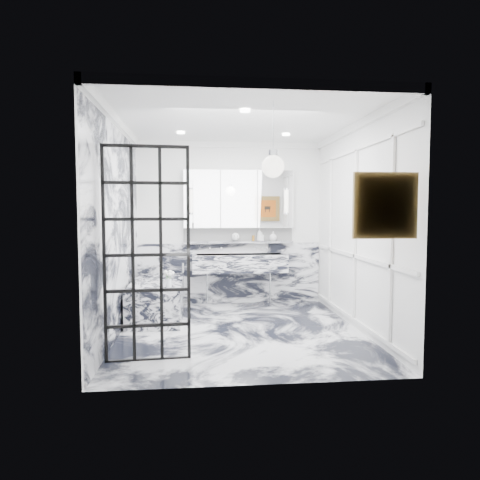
{
  "coord_description": "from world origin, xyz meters",
  "views": [
    {
      "loc": [
        -0.56,
        -5.64,
        1.62
      ],
      "look_at": [
        0.05,
        0.5,
        1.19
      ],
      "focal_mm": 32.0,
      "sensor_mm": 36.0,
      "label": 1
    }
  ],
  "objects": [
    {
      "name": "flower_vase",
      "position": [
        -0.96,
        0.33,
        0.61
      ],
      "size": [
        0.07,
        0.07,
        0.12
      ],
      "primitive_type": "cylinder",
      "color": "silver",
      "rests_on": "bathtub"
    },
    {
      "name": "amber_bottle",
      "position": [
        0.4,
        1.71,
        1.14
      ],
      "size": [
        0.04,
        0.04,
        0.1
      ],
      "primitive_type": "cylinder",
      "color": "#8C5919",
      "rests_on": "ledge"
    },
    {
      "name": "sconce_left",
      "position": [
        -0.67,
        1.63,
        1.78
      ],
      "size": [
        0.07,
        0.07,
        0.4
      ],
      "primitive_type": "cylinder",
      "color": "white",
      "rests_on": "mirror_cabinet"
    },
    {
      "name": "wall_right",
      "position": [
        1.6,
        0.0,
        1.4
      ],
      "size": [
        0.0,
        3.6,
        3.6
      ],
      "primitive_type": "plane",
      "rotation": [
        1.57,
        0.0,
        -1.57
      ],
      "color": "white",
      "rests_on": "floor"
    },
    {
      "name": "mirror_cabinet",
      "position": [
        0.15,
        1.73,
        1.82
      ],
      "size": [
        1.9,
        0.16,
        1.0
      ],
      "primitive_type": "cube",
      "color": "white",
      "rests_on": "wall_back"
    },
    {
      "name": "bathtub",
      "position": [
        -1.18,
        0.9,
        0.28
      ],
      "size": [
        0.75,
        1.65,
        0.55
      ],
      "primitive_type": "cube",
      "color": "silver",
      "rests_on": "floor"
    },
    {
      "name": "trough_sink",
      "position": [
        0.15,
        1.55,
        0.73
      ],
      "size": [
        1.6,
        0.45,
        0.3
      ],
      "primitive_type": "cube",
      "color": "silver",
      "rests_on": "wall_back"
    },
    {
      "name": "wall_back",
      "position": [
        0.0,
        1.8,
        1.4
      ],
      "size": [
        3.6,
        0.0,
        3.6
      ],
      "primitive_type": "plane",
      "rotation": [
        1.57,
        0.0,
        0.0
      ],
      "color": "white",
      "rests_on": "floor"
    },
    {
      "name": "ceiling",
      "position": [
        0.0,
        0.0,
        2.8
      ],
      "size": [
        3.6,
        3.6,
        0.0
      ],
      "primitive_type": "plane",
      "rotation": [
        3.14,
        0.0,
        0.0
      ],
      "color": "white",
      "rests_on": "wall_back"
    },
    {
      "name": "marble_clad_left",
      "position": [
        -1.59,
        0.0,
        1.34
      ],
      "size": [
        0.02,
        3.56,
        2.68
      ],
      "primitive_type": "cube",
      "color": "silver",
      "rests_on": "floor"
    },
    {
      "name": "ledge",
      "position": [
        0.15,
        1.72,
        1.07
      ],
      "size": [
        1.9,
        0.14,
        0.04
      ],
      "primitive_type": "cube",
      "color": "silver",
      "rests_on": "wall_back"
    },
    {
      "name": "marble_clad_back",
      "position": [
        0.0,
        1.78,
        0.53
      ],
      "size": [
        3.18,
        0.05,
        1.05
      ],
      "primitive_type": "cube",
      "color": "silver",
      "rests_on": "floor"
    },
    {
      "name": "floor",
      "position": [
        0.0,
        0.0,
        0.0
      ],
      "size": [
        3.6,
        3.6,
        0.0
      ],
      "primitive_type": "plane",
      "color": "silver",
      "rests_on": "ground"
    },
    {
      "name": "artwork",
      "position": [
        1.2,
        -1.76,
        1.67
      ],
      "size": [
        0.52,
        0.05,
        0.52
      ],
      "primitive_type": "cube",
      "color": "#D15515",
      "rests_on": "wall_front"
    },
    {
      "name": "panel_molding",
      "position": [
        1.58,
        0.0,
        1.3
      ],
      "size": [
        0.03,
        3.4,
        2.3
      ],
      "primitive_type": "cube",
      "color": "white",
      "rests_on": "floor"
    },
    {
      "name": "pendant_light",
      "position": [
        0.23,
        -1.21,
        2.08
      ],
      "size": [
        0.23,
        0.23,
        0.23
      ],
      "primitive_type": "sphere",
      "color": "white",
      "rests_on": "ceiling"
    },
    {
      "name": "soap_bottle_a",
      "position": [
        0.51,
        1.71,
        1.2
      ],
      "size": [
        0.11,
        0.11,
        0.22
      ],
      "primitive_type": "imported",
      "rotation": [
        0.0,
        0.0,
        0.32
      ],
      "color": "#8C5919",
      "rests_on": "ledge"
    },
    {
      "name": "sconce_right",
      "position": [
        0.97,
        1.63,
        1.78
      ],
      "size": [
        0.07,
        0.07,
        0.4
      ],
      "primitive_type": "cylinder",
      "color": "white",
      "rests_on": "mirror_cabinet"
    },
    {
      "name": "crittall_door",
      "position": [
        -1.1,
        -1.02,
        1.15
      ],
      "size": [
        0.88,
        0.1,
        2.29
      ],
      "primitive_type": null,
      "rotation": [
        0.0,
        0.0,
        0.06
      ],
      "color": "black",
      "rests_on": "floor"
    },
    {
      "name": "wall_front",
      "position": [
        0.0,
        -1.8,
        1.4
      ],
      "size": [
        3.6,
        0.0,
        3.6
      ],
      "primitive_type": "plane",
      "rotation": [
        -1.57,
        0.0,
        0.0
      ],
      "color": "white",
      "rests_on": "floor"
    },
    {
      "name": "face_pot",
      "position": [
        0.09,
        1.71,
        1.17
      ],
      "size": [
        0.14,
        0.14,
        0.14
      ],
      "primitive_type": "sphere",
      "color": "white",
      "rests_on": "ledge"
    },
    {
      "name": "soap_bottle_c",
      "position": [
        0.75,
        1.71,
        1.17
      ],
      "size": [
        0.16,
        0.16,
        0.17
      ],
      "primitive_type": "imported",
      "rotation": [
        0.0,
        0.0,
        0.22
      ],
      "color": "silver",
      "rests_on": "ledge"
    },
    {
      "name": "subway_tile",
      "position": [
        0.15,
        1.78,
        1.21
      ],
      "size": [
        1.9,
        0.03,
        0.23
      ],
      "primitive_type": "cube",
      "color": "white",
      "rests_on": "wall_back"
    },
    {
      "name": "wall_left",
      "position": [
        -1.6,
        0.0,
        1.4
      ],
      "size": [
        0.0,
        3.6,
        3.6
      ],
      "primitive_type": "plane",
      "rotation": [
        1.57,
        0.0,
        1.57
      ],
      "color": "white",
      "rests_on": "floor"
    },
    {
      "name": "soap_bottle_b",
      "position": [
        0.55,
        1.71,
        1.17
      ],
      "size": [
        0.09,
        0.09,
        0.16
      ],
      "primitive_type": "imported",
      "rotation": [
        0.0,
        0.0,
        -0.28
      ],
      "color": "#4C4C51",
      "rests_on": "ledge"
    }
  ]
}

